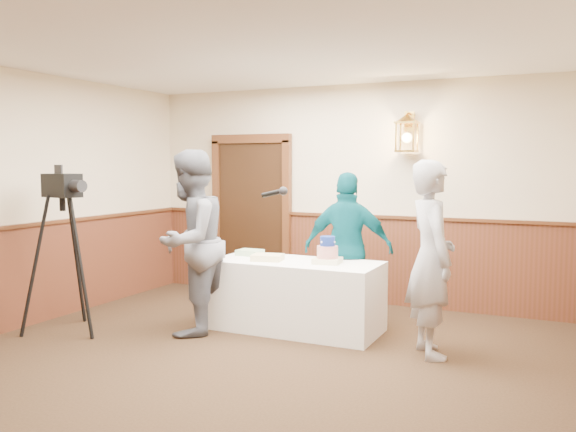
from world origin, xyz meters
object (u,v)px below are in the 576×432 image
object	(u,v)px
assistant_p	(348,249)
tiered_cake	(327,253)
sheet_cake_yellow	(267,257)
baker	(431,258)
interviewer	(190,242)
display_table	(296,295)
tv_camera_rig	(64,262)
sheet_cake_green	(250,252)

from	to	relation	value
assistant_p	tiered_cake	bearing A→B (deg)	74.01
sheet_cake_yellow	baker	size ratio (longest dim) A/B	0.17
interviewer	assistant_p	xyz separation A→B (m)	(1.38, 1.06, -0.12)
display_table	assistant_p	distance (m)	0.79
baker	tv_camera_rig	bearing A→B (deg)	73.28
tv_camera_rig	assistant_p	bearing A→B (deg)	42.61
tiered_cake	sheet_cake_yellow	xyz separation A→B (m)	(-0.65, -0.10, -0.08)
assistant_p	sheet_cake_green	bearing A→B (deg)	8.48
sheet_cake_yellow	assistant_p	distance (m)	0.92
tiered_cake	tv_camera_rig	bearing A→B (deg)	-155.92
display_table	assistant_p	xyz separation A→B (m)	(0.42, 0.48, 0.47)
baker	assistant_p	bearing A→B (deg)	25.54
interviewer	tv_camera_rig	distance (m)	1.35
display_table	sheet_cake_yellow	world-z (taller)	sheet_cake_yellow
assistant_p	tv_camera_rig	size ratio (longest dim) A/B	1.01
sheet_cake_yellow	tv_camera_rig	size ratio (longest dim) A/B	0.19
assistant_p	tv_camera_rig	distance (m)	3.05
tiered_cake	sheet_cake_green	size ratio (longest dim) A/B	1.14
display_table	tv_camera_rig	xyz separation A→B (m)	(-2.18, -1.12, 0.38)
interviewer	sheet_cake_green	bearing A→B (deg)	154.12
assistant_p	tv_camera_rig	world-z (taller)	assistant_p
interviewer	baker	world-z (taller)	interviewer
sheet_cake_green	tv_camera_rig	distance (m)	1.99
tiered_cake	interviewer	bearing A→B (deg)	-155.94
tiered_cake	interviewer	world-z (taller)	interviewer
interviewer	baker	xyz separation A→B (m)	(2.45, 0.32, -0.06)
sheet_cake_yellow	assistant_p	world-z (taller)	assistant_p
sheet_cake_yellow	sheet_cake_green	world-z (taller)	sheet_cake_yellow
baker	assistant_p	size ratio (longest dim) A/B	1.08
baker	tv_camera_rig	size ratio (longest dim) A/B	1.08
display_table	baker	world-z (taller)	baker
sheet_cake_green	interviewer	size ratio (longest dim) A/B	0.14
tiered_cake	sheet_cake_yellow	size ratio (longest dim) A/B	0.97
sheet_cake_yellow	baker	world-z (taller)	baker
sheet_cake_green	interviewer	distance (m)	0.82
tv_camera_rig	sheet_cake_green	bearing A→B (deg)	50.91
sheet_cake_green	tv_camera_rig	bearing A→B (deg)	-140.06
sheet_cake_yellow	sheet_cake_green	xyz separation A→B (m)	(-0.35, 0.25, -0.00)
tiered_cake	assistant_p	xyz separation A→B (m)	(0.06, 0.47, -0.01)
sheet_cake_yellow	interviewer	size ratio (longest dim) A/B	0.16
assistant_p	display_table	bearing A→B (deg)	40.35
tv_camera_rig	baker	bearing A→B (deg)	24.29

